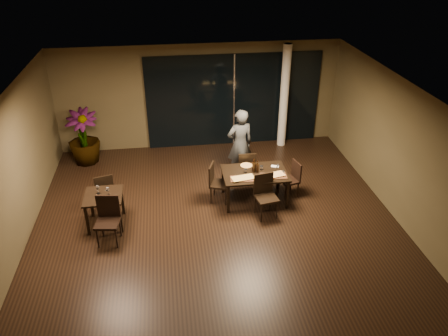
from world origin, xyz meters
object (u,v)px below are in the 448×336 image
chair_main_right (292,177)px  chair_side_far (104,189)px  side_table (104,200)px  potted_plant (83,137)px  bottle_a (254,166)px  chair_main_far (246,166)px  chair_side_near (108,217)px  bottle_c (254,165)px  chair_main_near (265,193)px  diner (240,144)px  bottle_b (257,167)px  chair_main_left (216,181)px  main_table (255,175)px

chair_main_right → chair_side_far: chair_side_far is taller
side_table → potted_plant: 3.12m
bottle_a → chair_main_far: bearing=94.2°
potted_plant → chair_main_right: bearing=-25.0°
side_table → chair_side_far: 0.67m
chair_main_far → chair_side_near: chair_side_near is taller
chair_main_right → bottle_c: bearing=-102.3°
chair_main_near → diner: (-0.28, 1.74, 0.38)m
chair_main_right → potted_plant: potted_plant is taller
bottle_c → chair_main_far: bearing=93.7°
chair_main_near → potted_plant: size_ratio=0.65×
side_table → bottle_b: bottle_b is taller
chair_main_near → bottle_b: bottle_b is taller
diner → bottle_a: diner is taller
side_table → bottle_a: (3.39, 0.53, 0.29)m
chair_main_far → chair_main_right: bearing=150.4°
side_table → bottle_a: size_ratio=2.41×
chair_main_near → chair_main_left: chair_main_near is taller
chair_main_left → bottle_c: (0.87, -0.05, 0.38)m
chair_main_right → chair_side_far: bearing=-104.8°
side_table → diner: (3.24, 1.65, 0.31)m
main_table → chair_side_near: bearing=-162.1°
chair_main_near → potted_plant: 5.33m
chair_main_left → bottle_a: size_ratio=2.86×
chair_main_near → chair_main_right: (0.82, 0.70, -0.06)m
chair_main_near → bottle_b: size_ratio=3.37×
side_table → chair_main_near: size_ratio=0.81×
chair_main_left → chair_side_near: chair_side_near is taller
chair_main_far → bottle_b: (0.12, -0.71, 0.38)m
chair_main_left → potted_plant: size_ratio=0.62×
chair_side_far → diner: bearing=-178.7°
chair_main_left → chair_main_right: bearing=-71.3°
bottle_a → main_table: bearing=-68.1°
chair_main_left → chair_side_far: size_ratio=1.05×
potted_plant → bottle_c: 4.86m
potted_plant → bottle_c: potted_plant is taller
chair_main_far → bottle_b: bottle_b is taller
chair_side_near → chair_main_near: bearing=15.6°
bottle_a → bottle_b: 0.07m
chair_main_right → bottle_b: size_ratio=2.99×
chair_side_near → potted_plant: potted_plant is taller
bottle_a → side_table: bearing=-171.1°
chair_side_far → potted_plant: bearing=-87.9°
bottle_a → chair_main_left: bearing=174.1°
chair_main_right → potted_plant: size_ratio=0.58×
chair_side_far → chair_side_near: chair_side_near is taller
chair_side_far → chair_side_near: (0.20, -1.21, 0.06)m
chair_main_left → potted_plant: 4.10m
main_table → diner: bearing=97.8°
chair_side_near → bottle_b: (3.33, 1.07, 0.33)m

